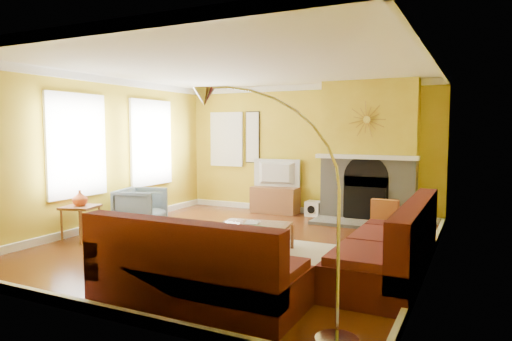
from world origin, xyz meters
The scene contains 27 objects.
floor centered at (0.00, 0.00, -0.01)m, with size 5.50×6.00×0.02m, color brown.
ceiling centered at (0.00, 0.00, 2.71)m, with size 5.50×6.00×0.02m, color white.
wall_back centered at (0.00, 3.01, 1.35)m, with size 5.50×0.02×2.70m, color gold.
wall_front centered at (0.00, -3.01, 1.35)m, with size 5.50×0.02×2.70m, color gold.
wall_left centered at (-2.76, 0.00, 1.35)m, with size 0.02×6.00×2.70m, color gold.
wall_right centered at (2.76, 0.00, 1.35)m, with size 0.02×6.00×2.70m, color gold.
baseboard centered at (0.00, 0.00, 0.06)m, with size 5.50×6.00×0.12m, color white, non-canonical shape.
crown_molding centered at (0.00, 0.00, 2.64)m, with size 5.50×6.00×0.12m, color white, non-canonical shape.
window_left_near centered at (-2.72, 1.30, 1.50)m, with size 0.06×1.22×1.72m, color white.
window_left_far centered at (-2.72, -0.60, 1.50)m, with size 0.06×1.22×1.72m, color white.
window_back centered at (-1.90, 2.96, 1.55)m, with size 0.82×0.06×1.22m, color white.
wall_art centered at (-1.25, 2.97, 1.60)m, with size 0.34×0.04×1.14m, color white.
fireplace centered at (1.35, 2.80, 1.35)m, with size 1.80×0.40×2.70m, color gray, non-canonical shape.
mantel centered at (1.35, 2.56, 1.25)m, with size 1.92×0.22×0.08m, color white.
hearth centered at (1.35, 2.25, 0.03)m, with size 1.80×0.70×0.06m, color gray.
sunburst centered at (1.35, 2.57, 1.95)m, with size 0.70×0.04×0.70m, color olive, non-canonical shape.
rug centered at (0.35, -0.30, 0.01)m, with size 2.40×1.80×0.02m, color beige.
sectional_sofa centered at (1.20, -0.85, 0.45)m, with size 3.10×3.70×0.90m, color #4F191A, non-canonical shape.
coffee_table centered at (0.40, -0.35, 0.20)m, with size 1.00×1.00×0.40m, color white, non-canonical shape.
media_console centered at (-0.60, 2.75, 0.28)m, with size 1.00×0.45×0.55m, color brown.
tv centered at (-0.60, 2.75, 0.84)m, with size 1.02×0.13×0.59m, color black.
subwoofer centered at (0.25, 2.78, 0.15)m, with size 0.30×0.30×0.30m, color white.
armchair centered at (-2.20, 0.35, 0.35)m, with size 0.76×0.78×0.71m, color slate.
side_table centered at (-2.40, -0.85, 0.28)m, with size 0.50×0.50×0.55m, color brown, non-canonical shape.
vase centered at (-2.40, -0.85, 0.67)m, with size 0.24×0.24×0.25m, color orange.
book centered at (0.25, -0.25, 0.41)m, with size 0.20×0.27×0.03m, color white.
arc_lamp centered at (1.72, -2.55, 1.06)m, with size 1.35×0.36×2.12m, color silver, non-canonical shape.
Camera 1 is at (3.29, -6.04, 1.74)m, focal length 32.00 mm.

